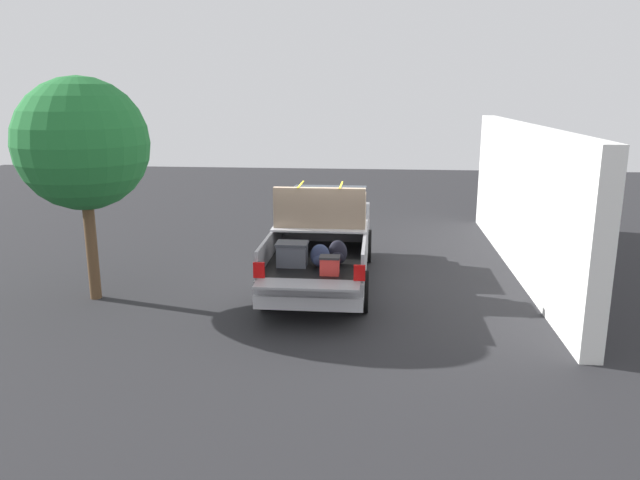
% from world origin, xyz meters
% --- Properties ---
extents(ground_plane, '(40.00, 40.00, 0.00)m').
position_xyz_m(ground_plane, '(0.00, 0.00, 0.00)').
color(ground_plane, '#262628').
extents(pickup_truck, '(6.05, 2.06, 2.23)m').
position_xyz_m(pickup_truck, '(0.35, 0.00, 0.94)').
color(pickup_truck, gray).
rests_on(pickup_truck, ground_plane).
extents(building_facade, '(10.46, 0.36, 3.35)m').
position_xyz_m(building_facade, '(1.48, -4.48, 1.68)').
color(building_facade, white).
rests_on(building_facade, ground_plane).
extents(tree_background, '(2.54, 2.54, 4.37)m').
position_xyz_m(tree_background, '(-1.48, 4.48, 3.09)').
color(tree_background, brown).
rests_on(tree_background, ground_plane).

